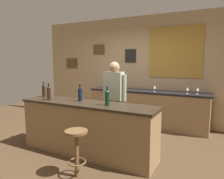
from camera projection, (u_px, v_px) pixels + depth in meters
The scene contains 14 objects.
ground_plane at pixel (99, 145), 4.12m from camera, with size 10.00×10.00×0.00m, color #4C3823.
back_wall at pixel (138, 69), 5.70m from camera, with size 6.00×0.09×2.80m.
bar_counter at pixel (87, 128), 3.70m from camera, with size 2.51×0.60×0.92m.
side_counter at pixel (147, 108), 5.32m from camera, with size 2.99×0.56×0.90m.
bartender at pixel (114, 96), 4.24m from camera, with size 0.52×0.21×1.62m.
bar_stool at pixel (77, 146), 2.94m from camera, with size 0.32×0.32×0.68m.
wine_bottle_a at pixel (44, 90), 4.21m from camera, with size 0.07×0.07×0.31m.
wine_bottle_b at pixel (49, 92), 3.90m from camera, with size 0.07×0.07×0.31m.
wine_bottle_c at pixel (80, 93), 3.79m from camera, with size 0.07×0.07×0.31m.
wine_bottle_d at pixel (107, 97), 3.39m from camera, with size 0.07×0.07×0.31m.
wine_glass_a at pixel (106, 84), 5.84m from camera, with size 0.07×0.07×0.16m.
wine_glass_b at pixel (155, 87), 5.07m from camera, with size 0.07×0.07×0.16m.
wine_glass_c at pixel (187, 89), 4.75m from camera, with size 0.07×0.07×0.16m.
wine_glass_d at pixel (197, 89), 4.69m from camera, with size 0.07×0.07×0.16m.
Camera 1 is at (2.05, -3.37, 1.63)m, focal length 33.87 mm.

